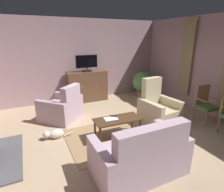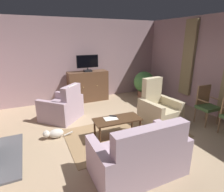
% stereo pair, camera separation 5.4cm
% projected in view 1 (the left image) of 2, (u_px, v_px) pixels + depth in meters
% --- Properties ---
extents(ground_plane, '(6.64, 6.64, 0.04)m').
position_uv_depth(ground_plane, '(121.00, 135.00, 4.40)').
color(ground_plane, tan).
extents(wall_back, '(6.64, 0.10, 2.84)m').
position_uv_depth(wall_back, '(81.00, 60.00, 6.60)').
color(wall_back, gray).
rests_on(wall_back, ground_plane).
extents(wall_right_with_window, '(0.10, 6.64, 2.84)m').
position_uv_depth(wall_right_with_window, '(217.00, 67.00, 5.21)').
color(wall_right_with_window, '#A6858B').
rests_on(wall_right_with_window, ground_plane).
extents(curtain_panel_far, '(0.10, 0.44, 2.39)m').
position_uv_depth(curtain_panel_far, '(187.00, 58.00, 5.98)').
color(curtain_panel_far, '#8E7F56').
extents(rug_central, '(2.77, 1.60, 0.01)m').
position_uv_depth(rug_central, '(126.00, 133.00, 4.45)').
color(rug_central, '#8E704C').
rests_on(rug_central, ground_plane).
extents(tv_cabinet, '(1.40, 0.52, 1.07)m').
position_uv_depth(tv_cabinet, '(87.00, 87.00, 6.61)').
color(tv_cabinet, '#402A1C').
rests_on(tv_cabinet, ground_plane).
extents(television, '(0.76, 0.20, 0.57)m').
position_uv_depth(television, '(87.00, 63.00, 6.30)').
color(television, black).
rests_on(television, tv_cabinet).
extents(coffee_table, '(1.09, 0.52, 0.47)m').
position_uv_depth(coffee_table, '(118.00, 121.00, 4.15)').
color(coffee_table, '#422B19').
rests_on(coffee_table, ground_plane).
extents(tv_remote, '(0.16, 0.14, 0.02)m').
position_uv_depth(tv_remote, '(113.00, 116.00, 4.24)').
color(tv_remote, black).
rests_on(tv_remote, coffee_table).
extents(folded_newspaper, '(0.32, 0.25, 0.01)m').
position_uv_depth(folded_newspaper, '(111.00, 118.00, 4.15)').
color(folded_newspaper, silver).
rests_on(folded_newspaper, coffee_table).
extents(sofa_floral, '(1.54, 0.88, 1.01)m').
position_uv_depth(sofa_floral, '(141.00, 156.00, 3.04)').
color(sofa_floral, '#AD93A3').
rests_on(sofa_floral, ground_plane).
extents(armchair_facing_sofa, '(1.32, 1.32, 1.02)m').
position_uv_depth(armchair_facing_sofa, '(62.00, 108.00, 5.14)').
color(armchair_facing_sofa, '#AD93A3').
rests_on(armchair_facing_sofa, ground_plane).
extents(armchair_in_far_corner, '(0.91, 0.97, 1.19)m').
position_uv_depth(armchair_in_far_corner, '(158.00, 110.00, 4.93)').
color(armchair_in_far_corner, tan).
rests_on(armchair_in_far_corner, ground_plane).
extents(side_chair_mid_row, '(0.50, 0.43, 1.01)m').
position_uv_depth(side_chair_mid_row, '(205.00, 103.00, 4.91)').
color(side_chair_mid_row, '#4C703D').
rests_on(side_chair_mid_row, ground_plane).
extents(potted_plant_tall_palm_by_window, '(0.78, 0.78, 0.99)m').
position_uv_depth(potted_plant_tall_palm_by_window, '(143.00, 83.00, 7.04)').
color(potted_plant_tall_palm_by_window, '#99664C').
rests_on(potted_plant_tall_palm_by_window, ground_plane).
extents(cat, '(0.67, 0.22, 0.23)m').
position_uv_depth(cat, '(54.00, 134.00, 4.21)').
color(cat, beige).
rests_on(cat, ground_plane).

